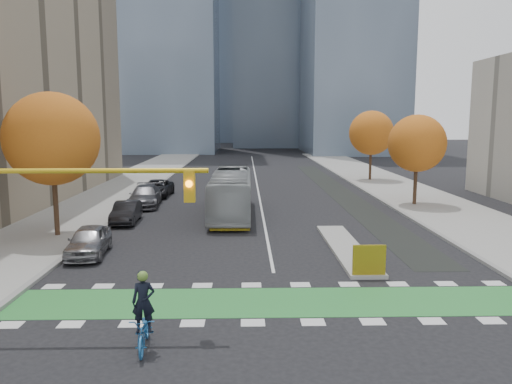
{
  "coord_description": "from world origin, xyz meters",
  "views": [
    {
      "loc": [
        -1.25,
        -16.15,
        6.7
      ],
      "look_at": [
        -0.68,
        9.18,
        3.0
      ],
      "focal_mm": 35.0,
      "sensor_mm": 36.0,
      "label": 1
    }
  ],
  "objects_px": {
    "hazard_board": "(369,260)",
    "parked_car_d": "(156,188)",
    "tree_west": "(52,139)",
    "parked_car_a": "(89,241)",
    "tree_east_near": "(417,143)",
    "bus": "(231,193)",
    "parked_car_c": "(145,196)",
    "tree_east_far": "(371,133)",
    "parked_car_b": "(126,212)",
    "traffic_signal_west": "(33,205)",
    "cyclist": "(144,323)"
  },
  "relations": [
    {
      "from": "hazard_board",
      "to": "parked_car_d",
      "type": "relative_size",
      "value": 0.27
    },
    {
      "from": "tree_west",
      "to": "parked_car_d",
      "type": "distance_m",
      "value": 16.28
    },
    {
      "from": "parked_car_d",
      "to": "parked_car_a",
      "type": "bearing_deg",
      "value": -88.14
    },
    {
      "from": "tree_west",
      "to": "tree_east_near",
      "type": "bearing_deg",
      "value": 22.62
    },
    {
      "from": "tree_west",
      "to": "tree_east_near",
      "type": "xyz_separation_m",
      "value": [
        24.0,
        10.0,
        -0.75
      ]
    },
    {
      "from": "bus",
      "to": "parked_car_a",
      "type": "distance_m",
      "value": 12.3
    },
    {
      "from": "parked_car_c",
      "to": "hazard_board",
      "type": "bearing_deg",
      "value": -58.09
    },
    {
      "from": "bus",
      "to": "parked_car_c",
      "type": "xyz_separation_m",
      "value": [
        -6.8,
        3.92,
        -0.79
      ]
    },
    {
      "from": "tree_west",
      "to": "tree_east_far",
      "type": "relative_size",
      "value": 1.08
    },
    {
      "from": "tree_east_near",
      "to": "parked_car_a",
      "type": "distance_m",
      "value": 25.52
    },
    {
      "from": "parked_car_b",
      "to": "bus",
      "type": "bearing_deg",
      "value": 16.41
    },
    {
      "from": "tree_east_far",
      "to": "bus",
      "type": "bearing_deg",
      "value": -126.75
    },
    {
      "from": "tree_east_far",
      "to": "tree_west",
      "type": "bearing_deg",
      "value": -133.3
    },
    {
      "from": "tree_west",
      "to": "parked_car_d",
      "type": "relative_size",
      "value": 1.58
    },
    {
      "from": "tree_east_far",
      "to": "parked_car_b",
      "type": "height_order",
      "value": "tree_east_far"
    },
    {
      "from": "hazard_board",
      "to": "tree_east_near",
      "type": "bearing_deg",
      "value": 65.8
    },
    {
      "from": "traffic_signal_west",
      "to": "parked_car_d",
      "type": "height_order",
      "value": "traffic_signal_west"
    },
    {
      "from": "tree_east_near",
      "to": "parked_car_d",
      "type": "bearing_deg",
      "value": 166.0
    },
    {
      "from": "parked_car_d",
      "to": "cyclist",
      "type": "bearing_deg",
      "value": -78.91
    },
    {
      "from": "bus",
      "to": "parked_car_c",
      "type": "bearing_deg",
      "value": 150.51
    },
    {
      "from": "traffic_signal_west",
      "to": "tree_west",
      "type": "bearing_deg",
      "value": 108.02
    },
    {
      "from": "tree_east_near",
      "to": "tree_east_far",
      "type": "distance_m",
      "value": 16.01
    },
    {
      "from": "tree_east_near",
      "to": "cyclist",
      "type": "distance_m",
      "value": 29.4
    },
    {
      "from": "parked_car_b",
      "to": "hazard_board",
      "type": "bearing_deg",
      "value": -44.61
    },
    {
      "from": "tree_west",
      "to": "parked_car_c",
      "type": "height_order",
      "value": "tree_west"
    },
    {
      "from": "hazard_board",
      "to": "parked_car_a",
      "type": "xyz_separation_m",
      "value": [
        -13.0,
        3.9,
        -0.06
      ]
    },
    {
      "from": "cyclist",
      "to": "parked_car_a",
      "type": "height_order",
      "value": "cyclist"
    },
    {
      "from": "cyclist",
      "to": "bus",
      "type": "relative_size",
      "value": 0.21
    },
    {
      "from": "tree_west",
      "to": "bus",
      "type": "distance_m",
      "value": 12.33
    },
    {
      "from": "tree_east_near",
      "to": "parked_car_b",
      "type": "distance_m",
      "value": 22.24
    },
    {
      "from": "tree_west",
      "to": "parked_car_a",
      "type": "height_order",
      "value": "tree_west"
    },
    {
      "from": "tree_west",
      "to": "parked_car_c",
      "type": "distance_m",
      "value": 11.7
    },
    {
      "from": "parked_car_a",
      "to": "tree_east_far",
      "type": "bearing_deg",
      "value": 49.52
    },
    {
      "from": "bus",
      "to": "parked_car_a",
      "type": "height_order",
      "value": "bus"
    },
    {
      "from": "hazard_board",
      "to": "traffic_signal_west",
      "type": "distance_m",
      "value": 13.23
    },
    {
      "from": "bus",
      "to": "tree_west",
      "type": "bearing_deg",
      "value": -146.71
    },
    {
      "from": "parked_car_c",
      "to": "parked_car_d",
      "type": "height_order",
      "value": "parked_car_c"
    },
    {
      "from": "hazard_board",
      "to": "traffic_signal_west",
      "type": "xyz_separation_m",
      "value": [
        -11.93,
        -4.71,
        3.23
      ]
    },
    {
      "from": "bus",
      "to": "parked_car_d",
      "type": "bearing_deg",
      "value": 127.81
    },
    {
      "from": "cyclist",
      "to": "parked_car_c",
      "type": "bearing_deg",
      "value": 96.46
    },
    {
      "from": "tree_east_far",
      "to": "parked_car_a",
      "type": "xyz_separation_m",
      "value": [
        -21.5,
        -29.9,
        -4.5
      ]
    },
    {
      "from": "tree_east_near",
      "to": "parked_car_b",
      "type": "height_order",
      "value": "tree_east_near"
    },
    {
      "from": "tree_east_near",
      "to": "parked_car_d",
      "type": "relative_size",
      "value": 1.36
    },
    {
      "from": "parked_car_c",
      "to": "parked_car_d",
      "type": "xyz_separation_m",
      "value": [
        0.0,
        5.0,
        -0.08
      ]
    },
    {
      "from": "tree_east_far",
      "to": "parked_car_d",
      "type": "distance_m",
      "value": 24.46
    },
    {
      "from": "tree_east_far",
      "to": "bus",
      "type": "distance_m",
      "value": 24.84
    },
    {
      "from": "tree_east_far",
      "to": "parked_car_a",
      "type": "height_order",
      "value": "tree_east_far"
    },
    {
      "from": "traffic_signal_west",
      "to": "parked_car_d",
      "type": "distance_m",
      "value": 27.96
    },
    {
      "from": "parked_car_a",
      "to": "parked_car_b",
      "type": "xyz_separation_m",
      "value": [
        0.0,
        7.9,
        -0.05
      ]
    },
    {
      "from": "tree_west",
      "to": "tree_east_far",
      "type": "xyz_separation_m",
      "value": [
        24.5,
        26.0,
        -0.38
      ]
    }
  ]
}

